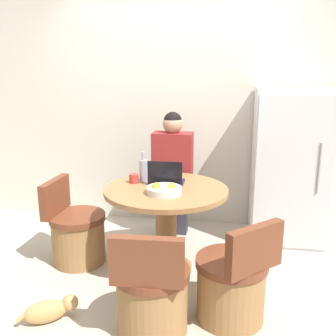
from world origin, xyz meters
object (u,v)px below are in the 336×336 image
object	(u,v)px
chair_near_camera	(152,296)
person_seated	(173,170)
bottle	(143,170)
cat	(50,310)
fruit_bowl	(164,190)
chair_near_right_corner	(233,285)
refrigerator	(289,167)
dining_table	(166,213)
laptop	(166,179)
chair_left_side	(76,234)

from	to	relation	value
chair_near_camera	person_seated	distance (m)	1.65
bottle	person_seated	bearing A→B (deg)	72.47
cat	fruit_bowl	bearing A→B (deg)	12.33
chair_near_right_corner	cat	size ratio (longest dim) A/B	2.04
refrigerator	dining_table	distance (m)	1.42
chair_near_camera	fruit_bowl	size ratio (longest dim) A/B	2.72
chair_near_camera	cat	xyz separation A→B (m)	(-0.73, -0.01, -0.18)
bottle	cat	bearing A→B (deg)	-113.61
dining_table	cat	bearing A→B (deg)	-128.78
chair_near_right_corner	laptop	xyz separation A→B (m)	(-0.60, 0.73, 0.54)
fruit_bowl	bottle	xyz separation A→B (m)	(-0.25, 0.33, 0.07)
laptop	dining_table	bearing A→B (deg)	99.23
refrigerator	person_seated	xyz separation A→B (m)	(-1.16, -0.11, -0.06)
chair_near_right_corner	refrigerator	bearing A→B (deg)	-153.56
chair_near_camera	cat	world-z (taller)	chair_near_camera
chair_near_camera	person_seated	size ratio (longest dim) A/B	0.58
chair_near_right_corner	bottle	bearing A→B (deg)	-87.62
chair_left_side	chair_near_camera	distance (m)	1.24
dining_table	chair_near_camera	bearing A→B (deg)	-86.68
chair_near_right_corner	chair_left_side	bearing A→B (deg)	-67.89
person_seated	bottle	world-z (taller)	person_seated
dining_table	bottle	xyz separation A→B (m)	(-0.23, 0.18, 0.32)
chair_left_side	person_seated	bearing A→B (deg)	-45.52
refrigerator	person_seated	distance (m)	1.17
dining_table	bottle	bearing A→B (deg)	142.85
chair_near_camera	cat	bearing A→B (deg)	-2.30
refrigerator	chair_near_camera	distance (m)	2.06
person_seated	bottle	size ratio (longest dim) A/B	4.97
person_seated	cat	bearing A→B (deg)	68.50
refrigerator	laptop	distance (m)	1.35
chair_near_camera	fruit_bowl	distance (m)	0.87
bottle	laptop	bearing A→B (deg)	-15.51
dining_table	chair_near_camera	distance (m)	0.89
person_seated	bottle	bearing A→B (deg)	72.47
chair_left_side	person_seated	world-z (taller)	person_seated
fruit_bowl	refrigerator	bearing A→B (deg)	42.40
person_seated	bottle	xyz separation A→B (m)	(-0.18, -0.57, 0.14)
chair_near_camera	laptop	xyz separation A→B (m)	(-0.07, 0.96, 0.54)
laptop	fruit_bowl	xyz separation A→B (m)	(0.03, -0.27, -0.02)
chair_near_camera	chair_near_right_corner	bearing A→B (deg)	-159.83
chair_near_right_corner	laptop	bearing A→B (deg)	-94.12
refrigerator	laptop	xyz separation A→B (m)	(-1.13, -0.74, 0.03)
dining_table	chair_near_right_corner	size ratio (longest dim) A/B	1.35
laptop	cat	xyz separation A→B (m)	(-0.67, -0.97, -0.72)
bottle	chair_near_camera	bearing A→B (deg)	-74.43
chair_near_camera	chair_left_side	bearing A→B (deg)	-47.72
chair_near_right_corner	laptop	size ratio (longest dim) A/B	2.60
chair_left_side	chair_near_camera	size ratio (longest dim) A/B	1.00
chair_near_camera	bottle	bearing A→B (deg)	-77.75
fruit_bowl	chair_near_right_corner	bearing A→B (deg)	-38.86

